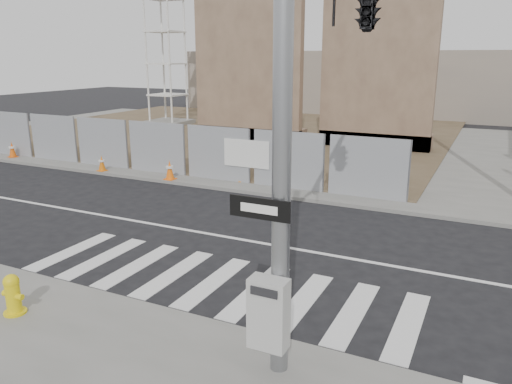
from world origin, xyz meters
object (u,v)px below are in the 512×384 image
at_px(signal_pole, 345,46).
at_px(traffic_cone_a, 12,150).
at_px(traffic_cone_d, 244,173).
at_px(traffic_cone_b, 102,163).
at_px(fire_hydrant, 13,294).
at_px(traffic_cone_c, 170,170).

distance_m(signal_pole, traffic_cone_a, 19.10).
xyz_separation_m(signal_pole, traffic_cone_d, (-5.69, 7.21, -4.33)).
height_order(traffic_cone_a, traffic_cone_b, traffic_cone_a).
height_order(fire_hydrant, traffic_cone_b, fire_hydrant).
height_order(signal_pole, traffic_cone_c, signal_pole).
bearing_deg(traffic_cone_c, signal_pole, -36.86).
bearing_deg(traffic_cone_b, traffic_cone_c, 0.00).
relative_size(signal_pole, traffic_cone_a, 9.77).
bearing_deg(traffic_cone_a, signal_pole, -20.95).
relative_size(signal_pole, traffic_cone_c, 9.56).
bearing_deg(traffic_cone_b, traffic_cone_a, 176.12).
xyz_separation_m(signal_pole, traffic_cone_a, (-17.37, 6.65, -4.31)).
bearing_deg(traffic_cone_c, fire_hydrant, -70.43).
xyz_separation_m(traffic_cone_a, traffic_cone_c, (9.02, -0.39, 0.01)).
xyz_separation_m(traffic_cone_b, traffic_cone_c, (3.32, 0.00, 0.04)).
height_order(fire_hydrant, traffic_cone_c, fire_hydrant).
distance_m(traffic_cone_b, traffic_cone_c, 3.32).
bearing_deg(traffic_cone_d, signal_pole, -51.73).
bearing_deg(fire_hydrant, traffic_cone_d, 83.59).
distance_m(traffic_cone_c, traffic_cone_d, 2.83).
bearing_deg(signal_pole, traffic_cone_b, 151.79).
bearing_deg(traffic_cone_c, traffic_cone_a, 177.55).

